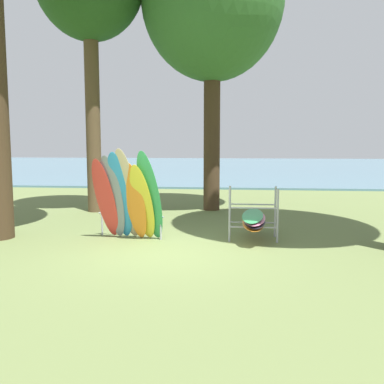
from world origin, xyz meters
name	(u,v)px	position (x,y,z in m)	size (l,w,h in m)	color
ground_plane	(167,252)	(0.00, 0.00, 0.00)	(80.00, 80.00, 0.00)	olive
lake_water	(219,167)	(0.00, 30.08, 0.05)	(80.00, 36.00, 0.10)	slate
leaning_board_pile	(127,198)	(-1.10, 1.05, 1.00)	(1.86, 1.08, 2.19)	red
board_storage_rack	(254,219)	(1.87, 1.41, 0.50)	(1.15, 2.13, 1.25)	#9EA0A5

